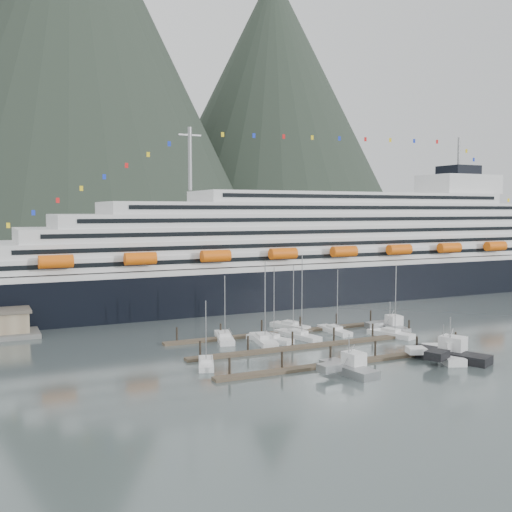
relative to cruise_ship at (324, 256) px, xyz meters
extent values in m
plane|color=#4C5A58|center=(-30.03, -54.94, -12.04)|extent=(1600.00, 1600.00, 0.00)
cone|color=#202A20|center=(9.97, 505.06, 167.96)|extent=(400.00, 400.00, 420.00)
cone|color=#202A20|center=(269.97, 565.06, 142.96)|extent=(360.00, 360.00, 360.00)
cube|color=black|center=(-5.03, 0.06, -8.04)|extent=(210.00, 28.00, 12.00)
cube|color=silver|center=(-5.03, 0.06, -1.54)|extent=(205.80, 27.44, 1.50)
cube|color=silver|center=(-0.03, 0.06, 1.06)|extent=(185.00, 26.00, 3.20)
cube|color=black|center=(-0.03, -12.99, 1.22)|extent=(175.75, 0.20, 1.00)
cube|color=silver|center=(1.97, 0.06, 4.26)|extent=(180.00, 25.00, 3.20)
cube|color=black|center=(1.97, -12.49, 4.42)|extent=(171.00, 0.20, 1.00)
cube|color=silver|center=(3.97, 0.06, 7.46)|extent=(172.00, 24.00, 3.20)
cube|color=black|center=(3.97, -11.99, 7.62)|extent=(163.40, 0.20, 1.00)
cube|color=silver|center=(5.97, 0.06, 10.66)|extent=(160.00, 23.00, 3.20)
cube|color=black|center=(5.97, -11.49, 10.82)|extent=(152.00, 0.20, 1.00)
cube|color=silver|center=(7.97, 0.06, 13.76)|extent=(140.00, 22.00, 3.00)
cube|color=black|center=(7.97, -10.99, 13.91)|extent=(133.00, 0.20, 1.00)
cube|color=silver|center=(9.97, 0.06, 16.76)|extent=(95.00, 20.00, 3.00)
cube|color=black|center=(9.97, -9.99, 16.91)|extent=(90.25, 0.20, 1.00)
cube|color=silver|center=(49.97, 0.06, 21.26)|extent=(22.00, 16.00, 6.00)
cube|color=black|center=(49.97, 0.06, 25.76)|extent=(10.00, 10.00, 3.00)
cylinder|color=gray|center=(-40.03, 0.06, 26.26)|extent=(1.00, 1.00, 16.00)
cylinder|color=gray|center=(49.97, 0.06, 31.26)|extent=(0.80, 0.80, 10.00)
cylinder|color=#F7600D|center=(-75.03, -14.94, 2.46)|extent=(7.00, 2.80, 2.80)
cylinder|color=#F7600D|center=(-57.03, -14.94, 2.46)|extent=(7.00, 2.80, 2.80)
cylinder|color=#F7600D|center=(-39.03, -14.94, 2.46)|extent=(7.00, 2.80, 2.80)
cylinder|color=#F7600D|center=(-21.03, -14.94, 2.46)|extent=(7.00, 2.80, 2.80)
cylinder|color=#F7600D|center=(-3.03, -14.94, 2.46)|extent=(7.00, 2.80, 2.80)
cylinder|color=#F7600D|center=(14.97, -14.94, 2.46)|extent=(7.00, 2.80, 2.80)
cylinder|color=#F7600D|center=(32.97, -14.94, 2.46)|extent=(7.00, 2.80, 2.80)
cylinder|color=#F7600D|center=(50.97, -14.94, 2.46)|extent=(7.00, 2.80, 2.80)
cube|color=#4C3D31|center=(-35.03, -64.94, -11.79)|extent=(48.00, 2.00, 0.50)
cylinder|color=black|center=(-56.03, -63.84, -10.64)|extent=(0.36, 0.36, 3.20)
cylinder|color=black|center=(-47.03, -63.84, -10.64)|extent=(0.36, 0.36, 3.20)
cylinder|color=black|center=(-38.03, -63.84, -10.64)|extent=(0.36, 0.36, 3.20)
cylinder|color=black|center=(-29.03, -63.84, -10.64)|extent=(0.36, 0.36, 3.20)
cylinder|color=black|center=(-20.03, -63.84, -10.64)|extent=(0.36, 0.36, 3.20)
cylinder|color=black|center=(-11.03, -63.84, -10.64)|extent=(0.36, 0.36, 3.20)
cube|color=#4C3D31|center=(-35.03, -51.94, -11.79)|extent=(48.00, 2.00, 0.50)
cylinder|color=black|center=(-56.03, -50.84, -10.64)|extent=(0.36, 0.36, 3.20)
cylinder|color=black|center=(-47.03, -50.84, -10.64)|extent=(0.36, 0.36, 3.20)
cylinder|color=black|center=(-38.03, -50.84, -10.64)|extent=(0.36, 0.36, 3.20)
cylinder|color=black|center=(-29.03, -50.84, -10.64)|extent=(0.36, 0.36, 3.20)
cylinder|color=black|center=(-20.03, -50.84, -10.64)|extent=(0.36, 0.36, 3.20)
cylinder|color=black|center=(-11.03, -50.84, -10.64)|extent=(0.36, 0.36, 3.20)
cube|color=#4C3D31|center=(-35.03, -38.94, -11.79)|extent=(48.00, 2.00, 0.50)
cylinder|color=black|center=(-56.03, -37.84, -10.64)|extent=(0.36, 0.36, 3.20)
cylinder|color=black|center=(-47.03, -37.84, -10.64)|extent=(0.36, 0.36, 3.20)
cylinder|color=black|center=(-38.03, -37.84, -10.64)|extent=(0.36, 0.36, 3.20)
cylinder|color=black|center=(-29.03, -37.84, -10.64)|extent=(0.36, 0.36, 3.20)
cylinder|color=black|center=(-20.03, -37.84, -10.64)|extent=(0.36, 0.36, 3.20)
cylinder|color=black|center=(-11.03, -37.84, -10.64)|extent=(0.36, 0.36, 3.20)
cube|color=silver|center=(-57.03, -56.39, -11.79)|extent=(4.97, 8.48, 1.27)
cube|color=silver|center=(-57.03, -56.39, -11.00)|extent=(2.67, 3.30, 0.73)
cylinder|color=gray|center=(-57.30, -57.16, -6.18)|extent=(0.15, 0.15, 10.08)
cube|color=silver|center=(-39.44, -44.39, -11.79)|extent=(6.64, 9.93, 1.37)
cube|color=silver|center=(-39.44, -44.39, -10.91)|extent=(3.28, 3.95, 0.79)
cylinder|color=gray|center=(-39.00, -45.27, -4.36)|extent=(0.16, 0.16, 13.59)
cube|color=silver|center=(-41.06, -44.91, -11.79)|extent=(4.94, 11.24, 1.60)
cube|color=silver|center=(-41.06, -44.91, -10.72)|extent=(2.96, 4.17, 0.92)
cylinder|color=gray|center=(-41.26, -45.98, -3.69)|extent=(0.18, 0.18, 14.63)
cube|color=silver|center=(-32.94, -43.83, -11.79)|extent=(5.18, 11.52, 1.43)
cube|color=silver|center=(-32.94, -43.83, -10.87)|extent=(2.89, 4.29, 0.82)
cylinder|color=gray|center=(-32.68, -44.92, -3.25)|extent=(0.16, 0.16, 15.75)
cube|color=silver|center=(-46.97, -39.63, -11.79)|extent=(5.66, 11.26, 1.53)
cube|color=silver|center=(-46.97, -39.63, -10.79)|extent=(3.12, 4.26, 0.87)
cylinder|color=gray|center=(-47.26, -40.68, -5.17)|extent=(0.17, 0.17, 11.77)
cube|color=silver|center=(-29.90, -34.94, -11.79)|extent=(5.91, 9.58, 1.44)
cube|color=silver|center=(-29.90, -34.94, -10.86)|extent=(3.11, 3.77, 0.82)
cylinder|color=gray|center=(-29.55, -35.80, -4.68)|extent=(0.16, 0.16, 12.86)
cube|color=silver|center=(-23.61, -42.66, -11.79)|extent=(2.48, 9.93, 1.32)
cube|color=silver|center=(-23.61, -42.66, -10.95)|extent=(1.90, 3.48, 0.76)
cylinder|color=gray|center=(-23.62, -43.65, -5.02)|extent=(0.15, 0.15, 12.33)
cube|color=silver|center=(-15.43, -50.65, -11.79)|extent=(5.94, 9.95, 1.49)
cube|color=silver|center=(-15.43, -50.65, -10.81)|extent=(3.17, 3.89, 0.85)
cylinder|color=gray|center=(-15.10, -51.55, -4.40)|extent=(0.17, 0.17, 13.35)
cube|color=gray|center=(-38.48, -69.83, -11.69)|extent=(4.83, 10.82, 1.90)
cube|color=gray|center=(-42.41, -70.38, -10.52)|extent=(3.52, 2.72, 1.14)
cube|color=silver|center=(-37.45, -69.69, -9.85)|extent=(3.07, 3.47, 2.09)
cube|color=black|center=(-37.45, -69.69, -9.10)|extent=(2.85, 3.24, 0.47)
cylinder|color=gray|center=(-38.48, -69.83, -8.24)|extent=(0.15, 0.15, 4.75)
cube|color=silver|center=(-18.34, -68.55, -11.69)|extent=(7.36, 12.76, 1.78)
cube|color=silver|center=(-22.77, -66.89, -10.62)|extent=(3.79, 3.62, 1.07)
cube|color=silver|center=(-17.18, -68.99, -10.00)|extent=(3.64, 4.37, 1.95)
cube|color=black|center=(-17.18, -68.99, -9.29)|extent=(3.38, 4.07, 0.44)
cylinder|color=gray|center=(-18.34, -68.55, -8.49)|extent=(0.14, 0.14, 4.44)
cube|color=black|center=(-18.16, -69.94, -11.69)|extent=(9.13, 13.84, 2.23)
cube|color=black|center=(-22.80, -72.02, -10.26)|extent=(4.66, 4.23, 1.34)
cube|color=silver|center=(-16.94, -69.40, -9.48)|extent=(4.49, 4.93, 2.45)
cube|color=black|center=(-16.94, -69.40, -8.59)|extent=(4.17, 4.60, 0.56)
cylinder|color=gray|center=(-18.16, -69.94, -7.58)|extent=(0.18, 0.18, 5.57)
cube|color=gray|center=(-12.03, -45.90, -11.69)|extent=(4.05, 10.55, 1.88)
cube|color=gray|center=(-15.95, -45.64, -10.53)|extent=(3.34, 2.48, 1.13)
cube|color=silver|center=(-10.99, -45.97, -9.87)|extent=(2.83, 3.27, 2.07)
cube|color=black|center=(-10.99, -45.97, -9.12)|extent=(2.63, 3.05, 0.47)
cylinder|color=gray|center=(-12.03, -45.90, -8.27)|extent=(0.15, 0.15, 4.71)
camera|label=1|loc=(-90.42, -146.11, 13.33)|focal=42.00mm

